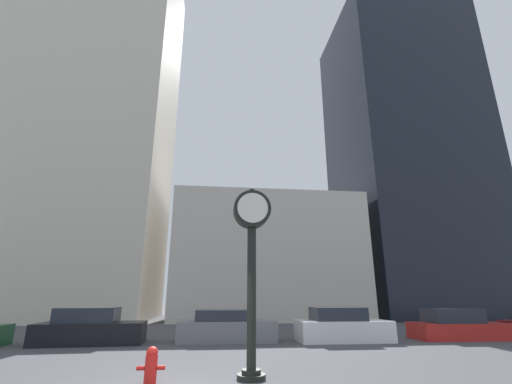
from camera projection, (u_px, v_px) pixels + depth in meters
name	position (u px, v px, depth m)	size (l,w,h in m)	color
building_tall_tower	(97.00, 111.00, 33.84)	(13.86, 12.00, 38.87)	beige
building_storefront_row	(263.00, 260.00, 31.50)	(15.51, 12.00, 10.09)	beige
building_glass_modern	(403.00, 155.00, 36.45)	(12.94, 12.00, 32.47)	black
street_clock	(252.00, 246.00, 8.97)	(0.99, 0.69, 4.74)	black
car_black	(90.00, 328.00, 14.10)	(4.30, 2.08, 1.43)	black
car_grey	(226.00, 328.00, 14.81)	(4.22, 1.77, 1.31)	slate
car_white	(342.00, 327.00, 14.95)	(4.01, 1.88, 1.41)	silver
car_red	(456.00, 326.00, 15.67)	(4.15, 1.96, 1.34)	red
fire_hydrant_near	(151.00, 365.00, 7.75)	(0.63, 0.27, 0.78)	red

